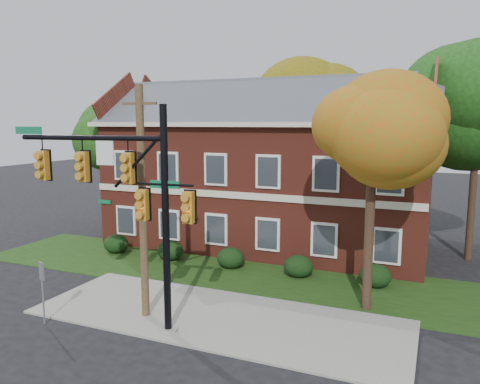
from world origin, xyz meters
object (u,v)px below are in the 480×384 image
at_px(hedge_center, 231,258).
at_px(apartment_building, 267,161).
at_px(hedge_far_right, 375,276).
at_px(hedge_left, 170,251).
at_px(tree_far_rear, 322,100).
at_px(sign_post, 42,282).
at_px(hedge_far_left, 116,244).
at_px(tree_left_rear, 118,131).
at_px(traffic_signal, 128,193).
at_px(tree_near_right, 379,138).
at_px(hedge_right, 299,266).
at_px(utility_pole, 143,203).

bearing_deg(hedge_center, apartment_building, 90.00).
relative_size(hedge_center, hedge_far_right, 1.00).
relative_size(hedge_left, hedge_center, 1.00).
bearing_deg(hedge_far_right, tree_far_rear, 113.37).
relative_size(hedge_center, sign_post, 0.61).
bearing_deg(hedge_left, hedge_far_left, 180.00).
distance_m(tree_left_rear, traffic_signal, 15.13).
bearing_deg(apartment_building, tree_left_rear, -173.46).
xyz_separation_m(hedge_left, tree_near_right, (10.72, -2.83, 6.14)).
height_order(hedge_center, traffic_signal, traffic_signal).
relative_size(hedge_far_left, tree_left_rear, 0.16).
relative_size(hedge_far_left, traffic_signal, 0.18).
height_order(hedge_right, traffic_signal, traffic_signal).
distance_m(hedge_center, hedge_right, 3.50).
bearing_deg(hedge_right, hedge_far_right, 0.00).
bearing_deg(traffic_signal, tree_left_rear, 122.84).
xyz_separation_m(apartment_building, hedge_far_left, (-7.00, -5.25, -4.46)).
distance_m(apartment_building, tree_near_right, 10.97).
xyz_separation_m(hedge_center, traffic_signal, (-0.40, -7.63, 4.32)).
bearing_deg(tree_far_rear, sign_post, -102.57).
bearing_deg(tree_near_right, tree_far_rear, 110.27).
height_order(hedge_far_right, sign_post, sign_post).
distance_m(hedge_left, hedge_center, 3.50).
height_order(tree_far_rear, utility_pole, tree_far_rear).
height_order(hedge_left, traffic_signal, traffic_signal).
height_order(hedge_far_left, hedge_right, same).
bearing_deg(hedge_left, sign_post, -90.00).
bearing_deg(hedge_far_right, traffic_signal, -134.10).
relative_size(hedge_far_left, tree_near_right, 0.16).
distance_m(tree_far_rear, traffic_signal, 21.18).
relative_size(hedge_left, sign_post, 0.61).
bearing_deg(hedge_center, hedge_far_left, 180.00).
xyz_separation_m(apartment_building, hedge_left, (-3.50, -5.25, -4.46)).
bearing_deg(hedge_center, hedge_far_right, 0.00).
height_order(tree_near_right, traffic_signal, tree_near_right).
bearing_deg(sign_post, tree_left_rear, 135.08).
height_order(hedge_far_right, tree_near_right, tree_near_right).
bearing_deg(hedge_far_right, apartment_building, 143.11).
relative_size(hedge_left, tree_left_rear, 0.16).
bearing_deg(tree_left_rear, apartment_building, 6.54).
distance_m(tree_far_rear, utility_pole, 20.33).
height_order(apartment_building, hedge_center, apartment_building).
height_order(apartment_building, tree_left_rear, apartment_building).
height_order(hedge_right, tree_left_rear, tree_left_rear).
relative_size(hedge_center, utility_pole, 0.16).
height_order(traffic_signal, sign_post, traffic_signal).
bearing_deg(tree_left_rear, hedge_far_left, -56.58).
bearing_deg(hedge_left, hedge_right, 0.00).
relative_size(hedge_right, hedge_far_right, 1.00).
bearing_deg(utility_pole, tree_far_rear, 77.75).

